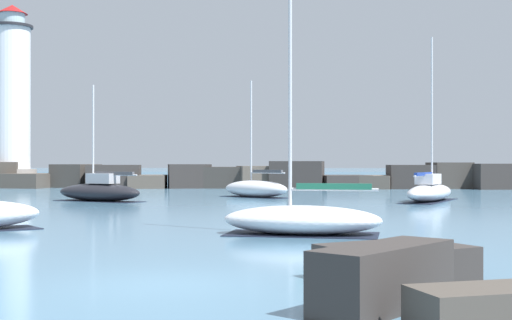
# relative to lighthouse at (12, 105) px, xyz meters

# --- Properties ---
(ground_plane) EXTENTS (600.00, 600.00, 0.00)m
(ground_plane) POSITION_rel_lighthouse_xyz_m (26.82, -54.98, -8.16)
(ground_plane) COLOR teal
(open_sea_beyond) EXTENTS (400.00, 116.00, 0.01)m
(open_sea_beyond) POSITION_rel_lighthouse_xyz_m (26.82, 58.71, -8.15)
(open_sea_beyond) COLOR teal
(open_sea_beyond) RESTS_ON ground
(breakwater_jetty) EXTENTS (62.16, 7.11, 2.57)m
(breakwater_jetty) POSITION_rel_lighthouse_xyz_m (27.87, -1.35, -7.10)
(breakwater_jetty) COLOR #4C443D
(breakwater_jetty) RESTS_ON ground
(lighthouse) EXTENTS (4.76, 4.76, 18.24)m
(lighthouse) POSITION_rel_lighthouse_xyz_m (0.00, 0.00, 0.00)
(lighthouse) COLOR gray
(lighthouse) RESTS_ON ground
(sailboat_moored_1) EXTENTS (6.54, 4.37, 7.35)m
(sailboat_moored_1) POSITION_rel_lighthouse_xyz_m (16.57, -25.29, -7.50)
(sailboat_moored_1) COLOR black
(sailboat_moored_1) RESTS_ON ground
(sailboat_moored_3) EXTENTS (5.61, 5.09, 8.21)m
(sailboat_moored_3) POSITION_rel_lighthouse_xyz_m (25.96, -19.42, -7.53)
(sailboat_moored_3) COLOR silver
(sailboat_moored_3) RESTS_ON ground
(sailboat_moored_4) EXTENTS (4.92, 8.04, 10.43)m
(sailboat_moored_4) POSITION_rel_lighthouse_xyz_m (37.25, -23.70, -7.50)
(sailboat_moored_4) COLOR silver
(sailboat_moored_4) RESTS_ON ground
(sailboat_moored_6) EXTENTS (5.63, 2.99, 10.05)m
(sailboat_moored_6) POSITION_rel_lighthouse_xyz_m (29.52, -44.96, -7.61)
(sailboat_moored_6) COLOR white
(sailboat_moored_6) RESTS_ON ground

